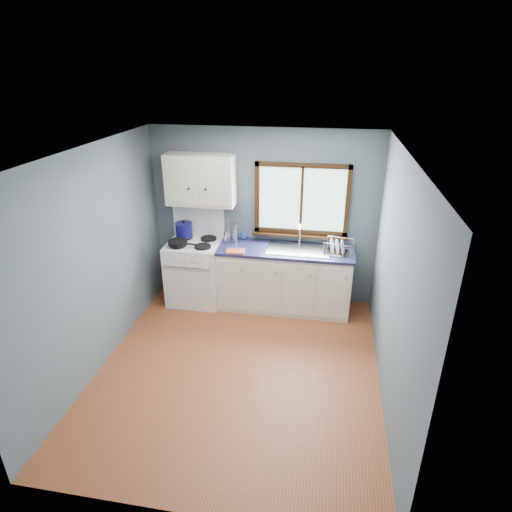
% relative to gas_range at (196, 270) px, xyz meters
% --- Properties ---
extents(floor, '(3.20, 3.60, 0.02)m').
position_rel_gas_range_xyz_m(floor, '(0.95, -1.47, -0.50)').
color(floor, '#974B29').
rests_on(floor, ground).
extents(ceiling, '(3.20, 3.60, 0.02)m').
position_rel_gas_range_xyz_m(ceiling, '(0.95, -1.47, 2.02)').
color(ceiling, white).
rests_on(ceiling, wall_back).
extents(wall_back, '(3.20, 0.02, 2.50)m').
position_rel_gas_range_xyz_m(wall_back, '(0.95, 0.34, 0.76)').
color(wall_back, '#546067').
rests_on(wall_back, ground).
extents(wall_front, '(3.20, 0.02, 2.50)m').
position_rel_gas_range_xyz_m(wall_front, '(0.95, -3.28, 0.76)').
color(wall_front, '#546067').
rests_on(wall_front, ground).
extents(wall_left, '(0.02, 3.60, 2.50)m').
position_rel_gas_range_xyz_m(wall_left, '(-0.66, -1.47, 0.76)').
color(wall_left, '#546067').
rests_on(wall_left, ground).
extents(wall_right, '(0.02, 3.60, 2.50)m').
position_rel_gas_range_xyz_m(wall_right, '(2.56, -1.47, 0.76)').
color(wall_right, '#546067').
rests_on(wall_right, ground).
extents(gas_range, '(0.76, 0.69, 1.36)m').
position_rel_gas_range_xyz_m(gas_range, '(0.00, 0.00, 0.00)').
color(gas_range, white).
rests_on(gas_range, floor).
extents(base_cabinets, '(1.85, 0.60, 0.88)m').
position_rel_gas_range_xyz_m(base_cabinets, '(1.31, 0.02, -0.08)').
color(base_cabinets, beige).
rests_on(base_cabinets, floor).
extents(countertop, '(1.89, 0.64, 0.04)m').
position_rel_gas_range_xyz_m(countertop, '(1.31, 0.02, 0.41)').
color(countertop, '#191A3D').
rests_on(countertop, base_cabinets).
extents(sink, '(0.84, 0.46, 0.44)m').
position_rel_gas_range_xyz_m(sink, '(1.49, 0.02, 0.37)').
color(sink, silver).
rests_on(sink, countertop).
extents(window, '(1.36, 0.10, 1.03)m').
position_rel_gas_range_xyz_m(window, '(1.48, 0.30, 0.98)').
color(window, '#9EC6A8').
rests_on(window, wall_back).
extents(upper_cabinets, '(0.95, 0.35, 0.70)m').
position_rel_gas_range_xyz_m(upper_cabinets, '(0.10, 0.15, 1.31)').
color(upper_cabinets, beige).
rests_on(upper_cabinets, wall_back).
extents(skillet, '(0.42, 0.29, 0.05)m').
position_rel_gas_range_xyz_m(skillet, '(-0.17, -0.18, 0.49)').
color(skillet, black).
rests_on(skillet, gas_range).
extents(stockpot, '(0.32, 0.32, 0.24)m').
position_rel_gas_range_xyz_m(stockpot, '(-0.18, 0.12, 0.57)').
color(stockpot, '#100E51').
rests_on(stockpot, gas_range).
extents(utensil_crock, '(0.15, 0.15, 0.38)m').
position_rel_gas_range_xyz_m(utensil_crock, '(0.46, 0.17, 0.50)').
color(utensil_crock, silver).
rests_on(utensil_crock, countertop).
extents(thermos, '(0.08, 0.08, 0.29)m').
position_rel_gas_range_xyz_m(thermos, '(0.58, 0.12, 0.57)').
color(thermos, silver).
rests_on(thermos, countertop).
extents(soap_bottle, '(0.10, 0.10, 0.24)m').
position_rel_gas_range_xyz_m(soap_bottle, '(0.67, 0.25, 0.55)').
color(soap_bottle, blue).
rests_on(soap_bottle, countertop).
extents(dish_towel, '(0.27, 0.20, 0.02)m').
position_rel_gas_range_xyz_m(dish_towel, '(0.65, -0.20, 0.44)').
color(dish_towel, '#C0492B').
rests_on(dish_towel, countertop).
extents(dish_rack, '(0.42, 0.34, 0.19)m').
position_rel_gas_range_xyz_m(dish_rack, '(2.02, -0.01, 0.48)').
color(dish_rack, silver).
rests_on(dish_rack, countertop).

